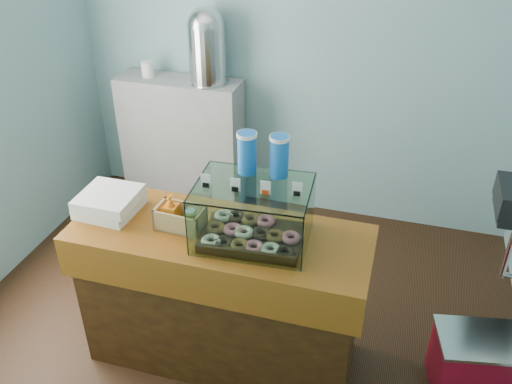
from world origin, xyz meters
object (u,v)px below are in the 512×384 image
(counter, at_px, (222,296))
(display_case, at_px, (254,209))
(coffee_urn, at_px, (207,44))
(red_cooler, at_px, (472,362))

(counter, height_order, display_case, display_case)
(display_case, bearing_deg, coffee_urn, 114.47)
(coffee_urn, height_order, red_cooler, coffee_urn)
(coffee_urn, bearing_deg, counter, -67.84)
(coffee_urn, distance_m, red_cooler, 2.77)
(coffee_urn, xyz_separation_m, red_cooler, (2.05, -1.42, -1.21))
(counter, bearing_deg, coffee_urn, 112.16)
(coffee_urn, bearing_deg, display_case, -61.98)
(display_case, xyz_separation_m, red_cooler, (1.22, 0.13, -0.87))
(red_cooler, bearing_deg, counter, 175.50)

